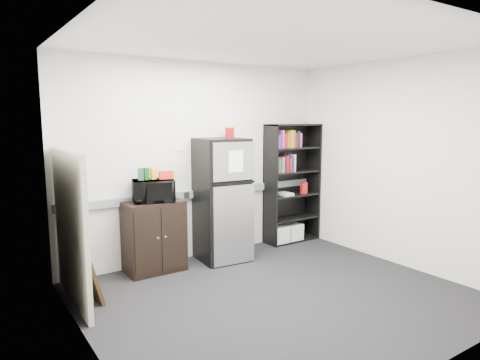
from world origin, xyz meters
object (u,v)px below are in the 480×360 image
Objects in this scene: cubicle_partition at (71,228)px; cabinet at (154,236)px; refrigerator at (222,200)px; bookshelf at (291,181)px; microwave at (153,191)px.

cubicle_partition reaches higher than cabinet.
refrigerator is (0.96, -0.08, 0.38)m from cabinet.
bookshelf is 3.70× the size of microwave.
bookshelf is 2.38m from cabinet.
cabinet is at bearing -179.84° from refrigerator.
bookshelf is 2.04× the size of cabinet.
microwave is at bearing -90.00° from cabinet.
microwave is (0.00, -0.02, 0.59)m from cabinet.
cubicle_partition is 0.97× the size of refrigerator.
refrigerator is (2.04, 0.34, 0.02)m from cubicle_partition.
bookshelf is 1.38m from refrigerator.
cabinet is at bearing 104.80° from microwave.
refrigerator reaches higher than cubicle_partition.
refrigerator is at bearing -173.91° from bookshelf.
cubicle_partition reaches higher than microwave.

